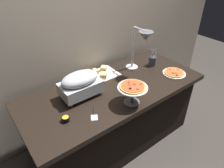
# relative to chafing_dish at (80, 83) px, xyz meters

# --- Properties ---
(ground_plane) EXTENTS (8.00, 8.00, 0.00)m
(ground_plane) POSITION_rel_chafing_dish_xyz_m (0.33, -0.07, -0.90)
(ground_plane) COLOR #38332D
(back_wall) EXTENTS (4.40, 0.04, 2.40)m
(back_wall) POSITION_rel_chafing_dish_xyz_m (0.33, 0.43, 0.30)
(back_wall) COLOR #B7A893
(back_wall) RESTS_ON ground_plane
(buffet_table) EXTENTS (1.90, 0.84, 0.76)m
(buffet_table) POSITION_rel_chafing_dish_xyz_m (0.33, -0.07, -0.52)
(buffet_table) COLOR black
(buffet_table) RESTS_ON ground_plane
(chafing_dish) EXTENTS (0.38, 0.23, 0.25)m
(chafing_dish) POSITION_rel_chafing_dish_xyz_m (0.00, 0.00, 0.00)
(chafing_dish) COLOR #B7BABF
(chafing_dish) RESTS_ON buffet_table
(heat_lamp) EXTENTS (0.15, 0.32, 0.49)m
(heat_lamp) POSITION_rel_chafing_dish_xyz_m (0.76, -0.02, 0.24)
(heat_lamp) COLOR #B7BABF
(heat_lamp) RESTS_ON buffet_table
(pizza_plate_front) EXTENTS (0.25, 0.25, 0.03)m
(pizza_plate_front) POSITION_rel_chafing_dish_xyz_m (1.03, -0.27, -0.13)
(pizza_plate_front) COLOR white
(pizza_plate_front) RESTS_ON buffet_table
(pizza_plate_center) EXTENTS (0.27, 0.27, 0.19)m
(pizza_plate_center) POSITION_rel_chafing_dish_xyz_m (0.31, -0.36, 0.01)
(pizza_plate_center) COLOR #595B60
(pizza_plate_center) RESTS_ON buffet_table
(sandwich_platter) EXTENTS (0.36, 0.27, 0.06)m
(sandwich_platter) POSITION_rel_chafing_dish_xyz_m (0.34, 0.22, -0.12)
(sandwich_platter) COLOR white
(sandwich_platter) RESTS_ON buffet_table
(sauce_cup_near) EXTENTS (0.07, 0.07, 0.04)m
(sauce_cup_near) POSITION_rel_chafing_dish_xyz_m (-0.27, -0.22, -0.12)
(sauce_cup_near) COLOR black
(sauce_cup_near) RESTS_ON buffet_table
(utensil_holder) EXTENTS (0.08, 0.08, 0.21)m
(utensil_holder) POSITION_rel_chafing_dish_xyz_m (0.99, 0.02, -0.09)
(utensil_holder) COLOR #383347
(utensil_holder) RESTS_ON buffet_table
(serving_spatula) EXTENTS (0.12, 0.16, 0.01)m
(serving_spatula) POSITION_rel_chafing_dish_xyz_m (-0.05, -0.29, -0.14)
(serving_spatula) COLOR #B7BABF
(serving_spatula) RESTS_ON buffet_table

